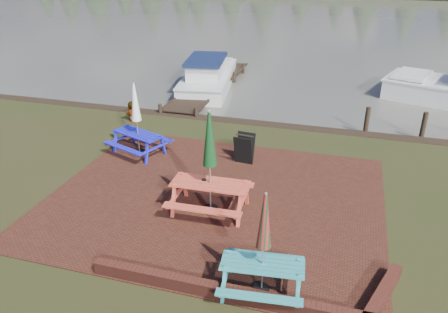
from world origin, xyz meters
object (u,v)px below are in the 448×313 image
Objects in this scene: person at (131,102)px; boat_jetty at (208,78)px; jetty at (210,85)px; picnic_table_blue at (138,130)px; picnic_table_red at (210,179)px; chalkboard at (244,149)px; picnic_table_teal at (263,259)px.

boat_jetty is at bearing -91.43° from person.
picnic_table_blue is at bearing -88.78° from jetty.
jetty is at bearing 106.31° from picnic_table_red.
boat_jetty is at bearing 121.54° from chalkboard.
picnic_table_blue is at bearing -96.62° from boat_jetty.
picnic_table_teal reaches higher than jetty.
picnic_table_blue is 0.37× the size of boat_jetty.
chalkboard is at bearing 85.41° from picnic_table_red.
picnic_table_blue reaches higher than boat_jetty.
jetty is 0.51m from boat_jetty.
picnic_table_red is 11.53m from jetty.
picnic_table_blue is (-5.31, 5.29, 0.06)m from picnic_table_teal.
picnic_table_red is at bearing -80.65° from boat_jetty.
jetty is 1.36× the size of boat_jetty.
person is (-1.44, -5.49, 0.72)m from jetty.
person reaches higher than chalkboard.
picnic_table_blue is at bearing -168.94° from chalkboard.
person is at bearing -104.68° from jetty.
picnic_table_blue is 8.60m from boat_jetty.
person is (-5.17, 2.38, 0.34)m from chalkboard.
person reaches higher than jetty.
picnic_table_red is at bearing -86.65° from chalkboard.
picnic_table_teal is at bearing -67.84° from jetty.
person is (-5.02, 5.43, -0.13)m from picnic_table_red.
chalkboard is 9.16m from boat_jetty.
chalkboard reaches higher than jetty.
picnic_table_red reaches higher than picnic_table_blue.
picnic_table_red reaches higher than boat_jetty.
picnic_table_blue is 3.59m from chalkboard.
chalkboard is at bearing -73.71° from boat_jetty.
chalkboard is at bearing 165.65° from person.
boat_jetty is (-0.21, 0.40, 0.24)m from jetty.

